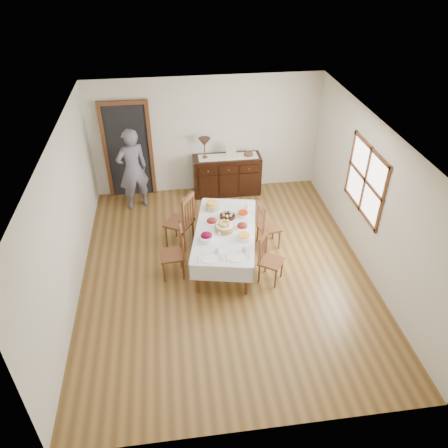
{
  "coord_description": "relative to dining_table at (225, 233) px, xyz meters",
  "views": [
    {
      "loc": [
        -0.8,
        -5.88,
        5.15
      ],
      "look_at": [
        0.0,
        0.1,
        0.95
      ],
      "focal_mm": 35.0,
      "sensor_mm": 36.0,
      "label": 1
    }
  ],
  "objects": [
    {
      "name": "person",
      "position": [
        -1.66,
        2.09,
        0.34
      ],
      "size": [
        0.7,
        0.59,
        1.92
      ],
      "primitive_type": "imported",
      "rotation": [
        0.0,
        0.0,
        3.55
      ],
      "color": "#5C5967",
      "rests_on": "ground"
    },
    {
      "name": "glass_far_a",
      "position": [
        -0.03,
        0.65,
        0.14
      ],
      "size": [
        0.06,
        0.06,
        0.1
      ],
      "color": "silver",
      "rests_on": "dining_table"
    },
    {
      "name": "butter_dish",
      "position": [
        -0.08,
        -0.13,
        0.12
      ],
      "size": [
        0.16,
        0.12,
        0.07
      ],
      "color": "white",
      "rests_on": "dining_table"
    },
    {
      "name": "carrot_bowl",
      "position": [
        0.37,
        0.38,
        0.13
      ],
      "size": [
        0.2,
        0.2,
        0.09
      ],
      "color": "white",
      "rests_on": "dining_table"
    },
    {
      "name": "ham_platter_a",
      "position": [
        -0.21,
        0.23,
        0.12
      ],
      "size": [
        0.28,
        0.28,
        0.11
      ],
      "color": "white",
      "rests_on": "dining_table"
    },
    {
      "name": "chair_right_near",
      "position": [
        0.66,
        -0.6,
        -0.16
      ],
      "size": [
        0.51,
        0.51,
        0.89
      ],
      "rotation": [
        0.0,
        0.0,
        0.98
      ],
      "color": "#5B321A",
      "rests_on": "ground"
    },
    {
      "name": "pineapple_bowl",
      "position": [
        -0.15,
        0.67,
        0.16
      ],
      "size": [
        0.25,
        0.25,
        0.15
      ],
      "color": "tan",
      "rests_on": "dining_table"
    },
    {
      "name": "ground",
      "position": [
        -0.05,
        -0.3,
        -0.61
      ],
      "size": [
        6.0,
        6.0,
        0.0
      ],
      "primitive_type": "plane",
      "color": "brown"
    },
    {
      "name": "chair_left_far",
      "position": [
        -0.74,
        0.57,
        -0.05
      ],
      "size": [
        0.64,
        0.64,
        1.12
      ],
      "rotation": [
        0.0,
        0.0,
        -2.11
      ],
      "color": "#5B321A",
      "rests_on": "ground"
    },
    {
      "name": "bread_basket",
      "position": [
        -0.02,
        -0.03,
        0.16
      ],
      "size": [
        0.34,
        0.34,
        0.18
      ],
      "color": "olive",
      "rests_on": "dining_table"
    },
    {
      "name": "deco_bowl",
      "position": [
        0.85,
        2.43,
        0.31
      ],
      "size": [
        0.2,
        0.2,
        0.06
      ],
      "color": "#5B321A",
      "rests_on": "sideboard"
    },
    {
      "name": "casserole_dish",
      "position": [
        0.28,
        -0.31,
        0.12
      ],
      "size": [
        0.24,
        0.24,
        0.08
      ],
      "color": "white",
      "rests_on": "dining_table"
    },
    {
      "name": "chair_right_far",
      "position": [
        0.83,
        0.33,
        -0.13
      ],
      "size": [
        0.45,
        0.45,
        0.95
      ],
      "rotation": [
        0.0,
        0.0,
        1.72
      ],
      "color": "#5B321A",
      "rests_on": "ground"
    },
    {
      "name": "runner",
      "position": [
        0.39,
        2.42,
        0.29
      ],
      "size": [
        1.3,
        0.35,
        0.01
      ],
      "color": "white",
      "rests_on": "sideboard"
    },
    {
      "name": "chair_left_near",
      "position": [
        -0.91,
        -0.27,
        -0.12
      ],
      "size": [
        0.44,
        0.44,
        0.98
      ],
      "rotation": [
        0.0,
        0.0,
        -1.5
      ],
      "color": "#5B321A",
      "rests_on": "ground"
    },
    {
      "name": "table_lamp",
      "position": [
        -0.12,
        2.44,
        0.64
      ],
      "size": [
        0.26,
        0.26,
        0.46
      ],
      "color": "brown",
      "rests_on": "sideboard"
    },
    {
      "name": "beet_bowl",
      "position": [
        -0.36,
        -0.28,
        0.15
      ],
      "size": [
        0.26,
        0.26,
        0.16
      ],
      "color": "white",
      "rests_on": "dining_table"
    },
    {
      "name": "ham_platter_b",
      "position": [
        0.3,
        0.01,
        0.12
      ],
      "size": [
        0.27,
        0.27,
        0.11
      ],
      "color": "white",
      "rests_on": "dining_table"
    },
    {
      "name": "sideboard",
      "position": [
        0.37,
        2.42,
        -0.16
      ],
      "size": [
        1.5,
        0.54,
        0.9
      ],
      "color": "black",
      "rests_on": "ground"
    },
    {
      "name": "egg_basket",
      "position": [
        0.09,
        0.36,
        0.12
      ],
      "size": [
        0.29,
        0.29,
        0.1
      ],
      "color": "black",
      "rests_on": "dining_table"
    },
    {
      "name": "dining_table",
      "position": [
        0.0,
        0.0,
        0.0
      ],
      "size": [
        1.42,
        2.2,
        0.7
      ],
      "rotation": [
        0.0,
        0.0,
        -0.2
      ],
      "color": "silver",
      "rests_on": "ground"
    },
    {
      "name": "room_shell",
      "position": [
        -0.2,
        0.12,
        1.03
      ],
      "size": [
        5.02,
        6.02,
        2.65
      ],
      "color": "white",
      "rests_on": "ground"
    },
    {
      "name": "glass_far_b",
      "position": [
        0.5,
        0.62,
        0.13
      ],
      "size": [
        0.06,
        0.06,
        0.09
      ],
      "color": "silver",
      "rests_on": "dining_table"
    },
    {
      "name": "setting_right",
      "position": [
        0.12,
        -0.76,
        0.11
      ],
      "size": [
        0.44,
        0.31,
        0.1
      ],
      "color": "white",
      "rests_on": "dining_table"
    },
    {
      "name": "picture_frame",
      "position": [
        0.45,
        2.38,
        0.42
      ],
      "size": [
        0.22,
        0.08,
        0.28
      ],
      "color": "tan",
      "rests_on": "sideboard"
    },
    {
      "name": "setting_left",
      "position": [
        -0.33,
        -0.73,
        0.11
      ],
      "size": [
        0.44,
        0.31,
        0.1
      ],
      "color": "white",
      "rests_on": "dining_table"
    }
  ]
}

